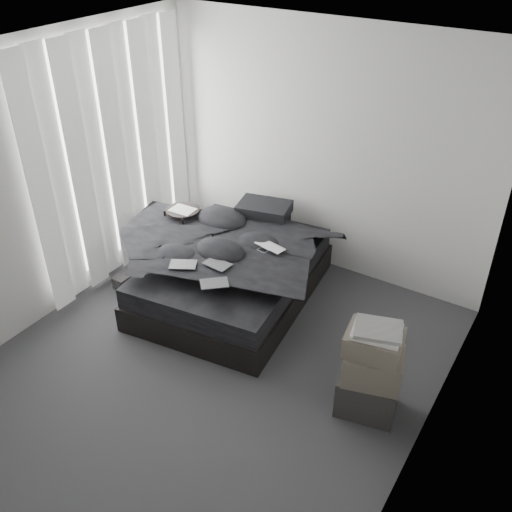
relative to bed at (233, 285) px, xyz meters
The scene contains 24 objects.
floor 1.11m from the bed, 67.43° to the right, with size 3.60×4.20×0.01m, color #363639.
ceiling 2.70m from the bed, 67.43° to the right, with size 3.60×4.20×0.01m, color white.
wall_back 1.65m from the bed, 68.57° to the left, with size 3.60×0.01×2.60m, color silver.
wall_left 2.07m from the bed, 143.45° to the right, with size 0.01×4.20×2.60m, color silver.
wall_right 2.71m from the bed, 24.64° to the right, with size 0.01×4.20×2.60m, color silver.
window_left 1.83m from the bed, behind, with size 0.02×2.00×2.30m, color white.
curtain_left 1.74m from the bed, behind, with size 0.06×2.12×2.48m, color white.
bed is the anchor object (origin of this frame).
mattress 0.24m from the bed, ahead, with size 1.41×1.88×0.21m, color black.
duvet 0.45m from the bed, 82.74° to the right, with size 1.43×1.66×0.23m, color black.
pillow_lower 0.86m from the bed, 100.84° to the left, with size 0.58×0.40×0.13m, color black.
pillow_upper 0.91m from the bed, 95.80° to the left, with size 0.55×0.38×0.12m, color black.
laptop 0.68m from the bed, 14.76° to the left, with size 0.31×0.20×0.02m, color silver.
comic_a 0.80m from the bed, 107.18° to the right, with size 0.24×0.16×0.01m, color black.
comic_b 0.69m from the bed, 75.61° to the right, with size 0.24×0.16×0.01m, color black.
comic_c 0.89m from the bed, 68.31° to the right, with size 0.24×0.16×0.01m, color black.
side_stand 0.85m from the bed, 163.23° to the left, with size 0.36×0.36×0.67m, color black.
papers 0.98m from the bed, 163.79° to the left, with size 0.26×0.19×0.01m, color white.
floor_books 1.16m from the bed, 155.22° to the right, with size 0.14×0.20×0.14m, color black.
box_lower 1.90m from the bed, 21.23° to the right, with size 0.46×0.36×0.34m, color black.
box_mid 1.94m from the bed, 21.32° to the right, with size 0.43×0.34×0.26m, color #554E43.
box_upper 1.97m from the bed, 21.39° to the right, with size 0.41×0.33×0.18m, color #554E43.
art_book_white 2.02m from the bed, 21.23° to the right, with size 0.35×0.28×0.04m, color silver.
art_book_snake 2.04m from the bed, 21.32° to the right, with size 0.34×0.27×0.03m, color silver.
Camera 1 is at (2.32, -2.86, 3.53)m, focal length 40.00 mm.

